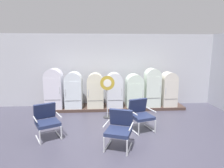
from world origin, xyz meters
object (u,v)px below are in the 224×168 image
Objects in this scene: refrigerator_0 at (54,87)px; armchair_left at (47,119)px; refrigerator_5 at (152,86)px; armchair_right at (141,113)px; sign_stand at (107,96)px; refrigerator_1 at (74,89)px; refrigerator_3 at (114,89)px; refrigerator_6 at (169,88)px; refrigerator_4 at (134,90)px; refrigerator_2 at (95,89)px; armchair_center at (119,127)px.

refrigerator_0 is 2.52m from armchair_left.
armchair_right is (-0.94, -2.11, -0.45)m from refrigerator_5.
armchair_left is 2.34m from sign_stand.
refrigerator_1 is 1.03× the size of refrigerator_3.
refrigerator_6 reaches higher than armchair_right.
refrigerator_4 is at bearing -0.11° from refrigerator_1.
armchair_left is at bearing -82.33° from refrigerator_0.
armchair_right is 1.53m from sign_stand.
refrigerator_4 is (1.64, 0.02, -0.04)m from refrigerator_2.
refrigerator_2 is (1.67, 0.01, -0.11)m from refrigerator_0.
refrigerator_3 is at bearing 178.99° from refrigerator_5.
armchair_center is at bearing -78.12° from refrigerator_2.
armchair_right is (0.65, -2.13, -0.35)m from refrigerator_3.
armchair_left is at bearing -140.07° from refrigerator_4.
armchair_left is at bearing 160.85° from armchair_center.
armchair_center is (2.34, -3.16, -0.45)m from refrigerator_0.
refrigerator_0 is 1.10× the size of refrigerator_1.
refrigerator_5 reaches higher than refrigerator_1.
refrigerator_0 is 1.70× the size of armchair_right.
armchair_right is at bearing 53.15° from armchair_center.
refrigerator_1 is at bearing 178.15° from refrigerator_2.
armchair_right is (-0.19, -2.15, -0.31)m from refrigerator_4.
refrigerator_2 is 2.39m from refrigerator_5.
refrigerator_4 is at bearing 0.84° from refrigerator_2.
armchair_right is at bearing 7.00° from armchair_left.
refrigerator_6 is (0.72, 0.01, -0.09)m from refrigerator_5.
armchair_left is at bearing -173.00° from armchair_right.
armchair_right is 1.30m from armchair_center.
sign_stand reaches higher than armchair_left.
refrigerator_0 is 1.13× the size of refrigerator_6.
refrigerator_0 is at bearing 126.57° from armchair_center.
refrigerator_0 is 1.70× the size of armchair_center.
refrigerator_4 is 0.87× the size of sign_stand.
refrigerator_6 is at bearing 51.86° from armchair_right.
refrigerator_4 reaches higher than armchair_left.
refrigerator_5 is at bearing 61.31° from armchair_center.
armchair_left is (-4.45, -2.46, -0.36)m from refrigerator_6.
refrigerator_2 is (0.89, -0.03, -0.03)m from refrigerator_1.
armchair_center is (-0.13, -3.17, -0.35)m from refrigerator_3.
refrigerator_5 is (4.06, -0.01, -0.01)m from refrigerator_0.
armchair_left is at bearing -118.54° from refrigerator_2.
armchair_left is at bearing -146.74° from refrigerator_5.
refrigerator_0 is 3.31m from refrigerator_4.
refrigerator_6 is at bearing -0.41° from refrigerator_3.
sign_stand is at bearing -24.88° from refrigerator_0.
refrigerator_3 reaches higher than armchair_left.
refrigerator_5 is at bearing -3.45° from refrigerator_4.
refrigerator_5 reaches higher than armchair_center.
refrigerator_0 reaches higher than refrigerator_6.
refrigerator_3 is 0.92× the size of sign_stand.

